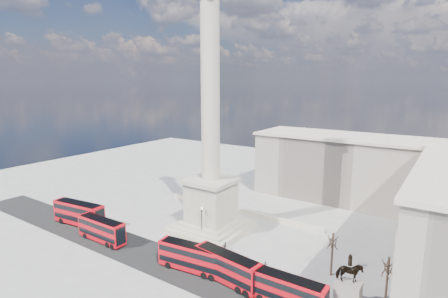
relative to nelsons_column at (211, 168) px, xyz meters
name	(u,v)px	position (x,y,z in m)	size (l,w,h in m)	color
ground	(196,238)	(0.00, -5.00, -12.92)	(180.00, 180.00, 0.00)	gray
asphalt_road	(182,268)	(5.00, -15.00, -12.91)	(120.00, 9.00, 0.01)	black
nelsons_column	(211,168)	(0.00, 0.00, 0.00)	(14.00, 14.00, 49.85)	#AAA48E
balustrade_wall	(239,211)	(0.00, 11.00, -12.37)	(40.00, 0.60, 1.10)	#C0B49F
building_northeast	(358,169)	(20.00, 35.00, -4.59)	(51.00, 17.00, 16.60)	#C1B29E
red_bus_a	(102,230)	(-13.98, -16.00, -10.58)	(10.99, 2.63, 4.46)	#B80913
red_bus_b	(191,257)	(6.78, -14.67, -10.57)	(11.25, 3.80, 4.47)	#B80913
red_bus_c	(227,267)	(13.41, -14.19, -10.50)	(11.58, 4.00, 4.60)	#B80913
red_bus_d	(288,291)	(23.31, -14.46, -10.66)	(10.63, 2.62, 4.30)	#B80913
red_bus_e	(79,213)	(-24.43, -13.80, -10.31)	(12.51, 4.28, 4.97)	#B80913
victorian_lamp	(202,220)	(1.26, -4.77, -9.05)	(0.56, 0.56, 6.57)	black
equestrian_statue	(348,293)	(30.32, -11.38, -10.03)	(3.99, 2.99, 8.31)	#C0B49F
bare_tree_near	(388,266)	(34.31, -7.70, -6.72)	(1.80, 1.80, 7.86)	#332319
bare_tree_mid	(333,241)	(25.78, -3.48, -7.10)	(1.95, 1.95, 7.39)	#332319
bare_tree_far	(401,235)	(34.05, 6.52, -7.88)	(1.57, 1.57, 6.40)	#332319
pedestrian_walking	(265,267)	(16.90, -8.57, -11.99)	(0.68, 0.44, 1.86)	#272328
pedestrian_crossing	(225,246)	(7.50, -6.01, -12.08)	(0.98, 0.41, 1.67)	#272328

